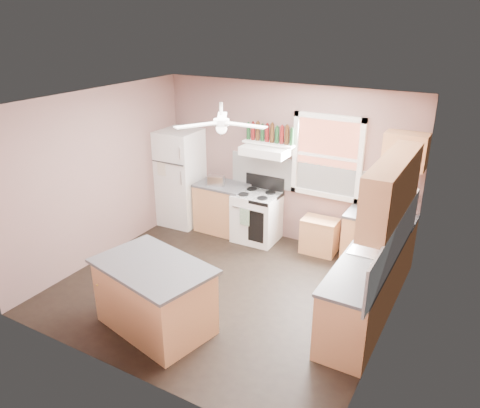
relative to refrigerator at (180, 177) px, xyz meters
The scene contains 32 objects.
floor 2.70m from the refrigerator, 39.98° to the right, with size 4.50×4.50×0.00m, color black.
ceiling 3.12m from the refrigerator, 39.98° to the right, with size 4.50×4.50×0.00m, color white.
wall_back 2.04m from the refrigerator, 11.31° to the left, with size 4.50×0.05×2.70m, color #785852.
wall_right 4.55m from the refrigerator, 21.15° to the right, with size 0.05×4.00×2.70m, color #785852.
wall_left 1.73m from the refrigerator, 101.24° to the right, with size 0.05×4.00×2.70m, color #785852.
backsplash_back 2.44m from the refrigerator, ahead, with size 2.90×0.03×0.55m, color white.
backsplash_right 4.40m from the refrigerator, 17.69° to the right, with size 0.03×2.60×0.55m, color white.
window_view 2.81m from the refrigerator, ahead, with size 1.00×0.02×1.20m, color brown.
window_frame 2.81m from the refrigerator, ahead, with size 1.16×0.07×1.36m, color white.
refrigerator is the anchor object (origin of this frame).
base_cabinet_left 1.01m from the refrigerator, ahead, with size 0.90×0.60×0.86m, color tan.
counter_left 0.89m from the refrigerator, ahead, with size 0.92×0.62×0.04m, color #454547.
toaster 0.84m from the refrigerator, ahead, with size 0.28×0.16×0.18m, color silver.
stove 1.67m from the refrigerator, ahead, with size 0.74×0.64×0.86m, color white.
range_hood 1.87m from the refrigerator, ahead, with size 0.78×0.50×0.14m, color white.
bottle_shelf 1.92m from the refrigerator, ahead, with size 0.90×0.26×0.03m, color white.
cart 2.81m from the refrigerator, ahead, with size 0.57×0.38×0.57m, color tan.
base_cabinet_corner 3.73m from the refrigerator, ahead, with size 1.00×0.60×0.86m, color tan.
base_cabinet_right 4.15m from the refrigerator, 18.89° to the right, with size 0.60×2.20×0.86m, color tan.
counter_corner 3.70m from the refrigerator, ahead, with size 1.02×0.62×0.04m, color #454547.
counter_right 4.11m from the refrigerator, 18.94° to the right, with size 0.62×2.22×0.04m, color #454547.
sink 4.05m from the refrigerator, 16.26° to the right, with size 0.55×0.45×0.03m, color silver.
faucet 4.21m from the refrigerator, 15.65° to the right, with size 0.03×0.03×0.14m, color silver.
upper_cabinet_right 4.28m from the refrigerator, 15.73° to the right, with size 0.33×1.80×0.76m, color tan.
upper_cabinet_corner 4.03m from the refrigerator, ahead, with size 0.60×0.33×0.52m, color tan.
paper_towel 4.04m from the refrigerator, ahead, with size 0.12×0.12×0.26m, color white.
island 3.29m from the refrigerator, 59.32° to the right, with size 1.38×0.87×0.86m, color tan.
island_top 3.26m from the refrigerator, 59.32° to the right, with size 1.46×0.95×0.04m, color #454547.
ceiling_fan_hub 2.98m from the refrigerator, 39.98° to the right, with size 0.20×0.20×0.08m, color white.
soap_bottle 4.46m from the refrigerator, 24.06° to the right, with size 0.10×0.10×0.27m, color silver.
red_caddy 4.01m from the refrigerator, 11.50° to the right, with size 0.18×0.12×0.10m, color #B5190F.
wine_bottles 2.00m from the refrigerator, ahead, with size 0.86×0.06×0.31m.
Camera 1 is at (3.08, -4.95, 3.73)m, focal length 35.00 mm.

